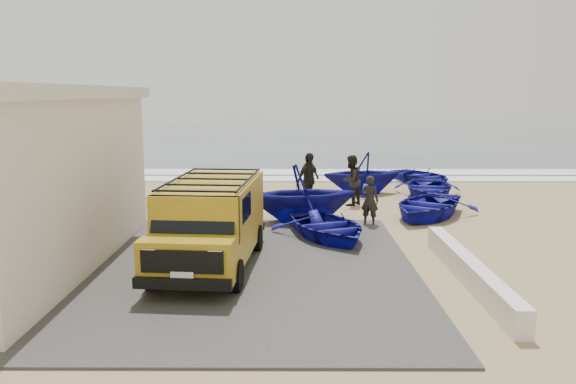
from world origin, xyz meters
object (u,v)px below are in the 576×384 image
object	(u,v)px
parapet	(469,271)
fisherman_back	(309,180)
boat_mid_right	(428,188)
fisherman_front	(370,200)
boat_near_left	(327,226)
boat_far_left	(362,173)
boat_mid_left	(302,193)
fisherman_middle	(351,180)
boat_near_right	(427,205)
van	(211,220)
boat_far_right	(422,176)

from	to	relation	value
parapet	fisherman_back	size ratio (longest dim) A/B	3.03
boat_mid_right	fisherman_front	distance (m)	5.65
boat_near_left	boat_far_left	distance (m)	7.67
boat_mid_left	boat_mid_right	bearing A→B (deg)	-60.84
fisherman_front	fisherman_middle	distance (m)	3.21
boat_mid_left	boat_far_left	bearing A→B (deg)	-37.40
boat_near_left	fisherman_middle	distance (m)	5.13
boat_near_right	van	bearing A→B (deg)	-107.47
boat_mid_right	fisherman_back	world-z (taller)	fisherman_back
boat_near_right	boat_mid_right	bearing A→B (deg)	108.08
boat_far_left	fisherman_front	distance (m)	5.67
boat_mid_right	boat_far_left	world-z (taller)	boat_far_left
boat_near_right	boat_mid_right	world-z (taller)	boat_near_right
fisherman_front	fisherman_middle	size ratio (longest dim) A/B	0.84
van	boat_near_left	size ratio (longest dim) A/B	1.42
boat_near_left	boat_near_right	distance (m)	4.59
van	boat_mid_right	xyz separation A→B (m)	(7.42, 9.11, -0.75)
boat_mid_right	fisherman_front	world-z (taller)	fisherman_front
boat_mid_right	fisherman_middle	distance (m)	3.67
boat_far_right	boat_mid_right	bearing A→B (deg)	-125.86
boat_near_left	fisherman_back	xyz separation A→B (m)	(-0.37, 4.79, 0.62)
boat_mid_right	boat_near_left	bearing A→B (deg)	-113.89
boat_mid_left	boat_far_right	xyz separation A→B (m)	(5.68, 7.84, -0.58)
boat_near_right	boat_mid_right	size ratio (longest dim) A/B	1.03
van	boat_far_right	xyz separation A→B (m)	(7.96, 12.63, -0.79)
parapet	boat_near_right	distance (m)	6.70
parapet	boat_mid_right	distance (m)	10.41
parapet	fisherman_middle	world-z (taller)	fisherman_middle
van	boat_far_right	world-z (taller)	van
boat_near_right	boat_far_left	distance (m)	4.82
boat_near_right	fisherman_back	xyz separation A→B (m)	(-3.93, 1.89, 0.58)
boat_mid_right	fisherman_back	size ratio (longest dim) A/B	1.93
van	boat_near_right	xyz separation A→B (m)	(6.50, 5.49, -0.74)
boat_near_right	parapet	bearing A→B (deg)	-63.43
parapet	fisherman_back	distance (m)	9.19
boat_near_right	fisherman_middle	xyz separation A→B (m)	(-2.36, 2.07, 0.53)
boat_near_right	fisherman_middle	world-z (taller)	fisherman_middle
boat_near_left	boat_mid_right	size ratio (longest dim) A/B	0.94
fisherman_back	boat_far_right	bearing A→B (deg)	-5.80
boat_mid_right	fisherman_front	size ratio (longest dim) A/B	2.41
boat_far_right	fisherman_front	world-z (taller)	fisherman_front
boat_mid_right	boat_far_left	size ratio (longest dim) A/B	1.16
van	boat_near_right	world-z (taller)	van
boat_near_right	boat_mid_left	distance (m)	4.31
boat_near_left	boat_mid_left	world-z (taller)	boat_mid_left
parapet	boat_near_left	size ratio (longest dim) A/B	1.67
fisherman_back	boat_mid_right	bearing A→B (deg)	-30.42
parapet	van	distance (m)	6.00
boat_near_right	fisherman_middle	size ratio (longest dim) A/B	2.10
boat_near_left	boat_far_left	xyz separation A→B (m)	(1.94, 7.40, 0.50)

